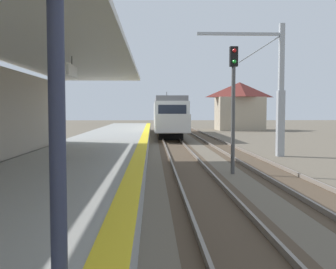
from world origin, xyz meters
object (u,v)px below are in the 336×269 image
Objects in this scene: catenary_pylon_far_side at (276,93)px; distant_trackside_house at (239,105)px; rail_signal_post at (233,96)px; approaching_train at (168,115)px.

distant_trackside_house is at bearing 81.34° from catenary_pylon_far_side.
distant_trackside_house reaches higher than rail_signal_post.
approaching_train is 25.33m from rail_signal_post.
catenary_pylon_far_side is at bearing 59.47° from rail_signal_post.
rail_signal_post is 7.26m from catenary_pylon_far_side.
catenary_pylon_far_side reaches higher than rail_signal_post.
catenary_pylon_far_side is 31.17m from distant_trackside_house.
rail_signal_post is 0.69× the size of catenary_pylon_far_side.
approaching_train is 2.61× the size of catenary_pylon_far_side.
approaching_train is 15.54m from distant_trackside_house.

